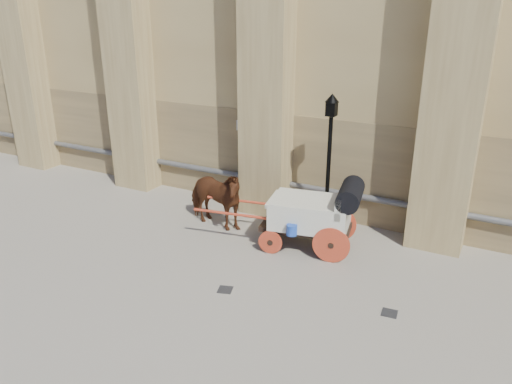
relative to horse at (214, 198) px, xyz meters
The scene contains 6 objects.
ground 2.75m from the horse, 46.89° to the right, with size 90.00×90.00×0.00m, color gray.
horse is the anchor object (origin of this frame).
carriage 3.02m from the horse, ahead, with size 4.47×1.90×1.90m.
street_lamp 3.36m from the horse, 21.06° to the left, with size 0.36×0.36×3.89m.
drain_grate_near 3.52m from the horse, 54.12° to the right, with size 0.32×0.32×0.01m, color black.
drain_grate_far 5.90m from the horse, 19.46° to the right, with size 0.32×0.32×0.01m, color black.
Camera 1 is at (5.34, -9.12, 6.10)m, focal length 35.00 mm.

